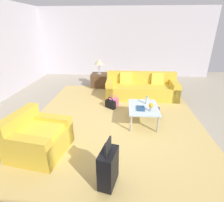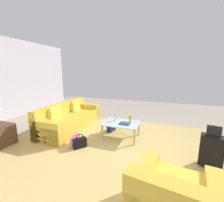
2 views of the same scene
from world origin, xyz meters
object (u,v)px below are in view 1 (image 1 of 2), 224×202
object	(u,v)px
handbag_black	(110,104)
coffee_table	(143,109)
coffee_table_book	(140,108)
table_lamp	(99,62)
water_bottle	(147,100)
handbag_navy	(153,111)
armchair	(36,139)
suitcase_black	(108,168)
flower_vase	(151,106)
couch	(141,89)
side_table	(99,80)
handbag_pink	(113,102)

from	to	relation	value
handbag_black	coffee_table	bearing A→B (deg)	-131.42
coffee_table_book	table_lamp	bearing A→B (deg)	26.77
water_bottle	coffee_table_book	distance (m)	0.38
handbag_black	handbag_navy	xyz separation A→B (m)	(-0.37, -1.22, 0.00)
armchair	suitcase_black	distance (m)	1.63
flower_vase	table_lamp	world-z (taller)	table_lamp
couch	side_table	bearing A→B (deg)	57.77
coffee_table	table_lamp	bearing A→B (deg)	28.18
handbag_pink	coffee_table	bearing A→B (deg)	-139.72
coffee_table	handbag_black	bearing A→B (deg)	48.58
water_bottle	couch	bearing A→B (deg)	0.00
water_bottle	flower_vase	world-z (taller)	flower_vase
handbag_black	armchair	bearing A→B (deg)	148.41
couch	suitcase_black	size ratio (longest dim) A/B	2.81
coffee_table	handbag_pink	world-z (taller)	coffee_table
couch	water_bottle	size ratio (longest dim) A/B	11.71
couch	side_table	xyz separation A→B (m)	(1.01, 1.60, -0.03)
coffee_table	handbag_pink	distance (m)	1.29
couch	water_bottle	bearing A→B (deg)	180.00
table_lamp	handbag_black	size ratio (longest dim) A/B	1.64
flower_vase	water_bottle	bearing A→B (deg)	6.79
coffee_table	handbag_navy	size ratio (longest dim) A/B	2.74
coffee_table_book	handbag_black	xyz separation A→B (m)	(0.91, 0.81, -0.33)
couch	side_table	size ratio (longest dim) A/B	3.77
suitcase_black	flower_vase	bearing A→B (deg)	-25.53
suitcase_black	handbag_navy	size ratio (longest dim) A/B	2.37
flower_vase	handbag_black	bearing A→B (deg)	45.98
coffee_table	flower_vase	size ratio (longest dim) A/B	4.78
coffee_table	table_lamp	distance (m)	3.23
couch	handbag_pink	xyz separation A→B (m)	(-0.83, 0.92, -0.17)
armchair	handbag_navy	size ratio (longest dim) A/B	3.15
flower_vase	handbag_navy	distance (m)	0.79
coffee_table	water_bottle	world-z (taller)	water_bottle
flower_vase	side_table	distance (m)	3.45
couch	coffee_table_book	distance (m)	1.93
table_lamp	handbag_black	world-z (taller)	table_lamp
couch	flower_vase	world-z (taller)	couch
flower_vase	couch	bearing A→B (deg)	1.42
armchair	handbag_black	bearing A→B (deg)	-31.59
flower_vase	armchair	bearing A→B (deg)	114.76
water_bottle	side_table	distance (m)	3.06
coffee_table	couch	bearing A→B (deg)	-3.19
handbag_black	handbag_pink	distance (m)	0.19
coffee_table_book	table_lamp	size ratio (longest dim) A/B	0.47
couch	table_lamp	bearing A→B (deg)	57.77
coffee_table_book	suitcase_black	distance (m)	1.98
flower_vase	suitcase_black	size ratio (longest dim) A/B	0.24
coffee_table	coffee_table_book	distance (m)	0.16
side_table	couch	bearing A→B (deg)	-122.23
coffee_table	flower_vase	world-z (taller)	flower_vase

